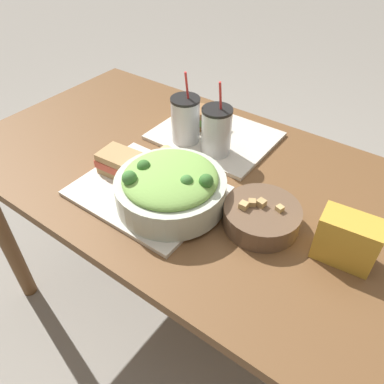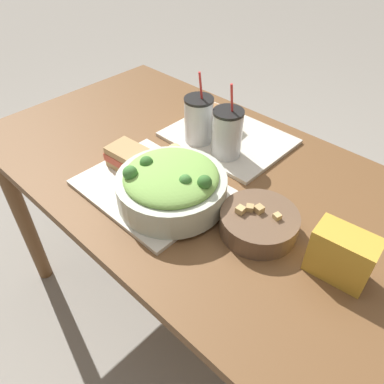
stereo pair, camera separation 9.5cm
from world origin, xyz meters
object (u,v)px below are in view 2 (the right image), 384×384
(soup_bowl, at_px, (259,222))
(sandwich_far, at_px, (215,118))
(baguette_near, at_px, (188,164))
(chip_bag, at_px, (342,255))
(napkin_folded, at_px, (199,165))
(salad_bowl, at_px, (171,185))
(sandwich_near, at_px, (133,160))
(drink_cup_dark, at_px, (199,121))
(drink_cup_red, at_px, (227,134))

(soup_bowl, relative_size, sandwich_far, 1.23)
(baguette_near, distance_m, chip_bag, 0.48)
(soup_bowl, relative_size, napkin_folded, 1.04)
(baguette_near, distance_m, sandwich_far, 0.27)
(chip_bag, bearing_deg, baguette_near, 171.20)
(salad_bowl, distance_m, baguette_near, 0.13)
(sandwich_near, relative_size, baguette_near, 1.07)
(chip_bag, distance_m, napkin_folded, 0.49)
(soup_bowl, distance_m, sandwich_near, 0.41)
(soup_bowl, bearing_deg, napkin_folded, 161.33)
(salad_bowl, relative_size, drink_cup_dark, 1.23)
(sandwich_near, xyz_separation_m, sandwich_far, (0.01, 0.34, 0.00))
(soup_bowl, relative_size, drink_cup_red, 0.82)
(sandwich_far, xyz_separation_m, napkin_folded, (0.11, -0.19, -0.04))
(napkin_folded, bearing_deg, salad_bowl, -70.51)
(drink_cup_red, height_order, chip_bag, drink_cup_red)
(drink_cup_red, relative_size, napkin_folded, 1.27)
(drink_cup_dark, height_order, napkin_folded, drink_cup_dark)
(sandwich_far, bearing_deg, soup_bowl, -44.15)
(chip_bag, bearing_deg, napkin_folded, 164.66)
(chip_bag, bearing_deg, salad_bowl, -173.68)
(drink_cup_red, relative_size, chip_bag, 1.71)
(salad_bowl, distance_m, napkin_folded, 0.19)
(drink_cup_dark, xyz_separation_m, napkin_folded, (0.09, -0.09, -0.08))
(sandwich_near, bearing_deg, baguette_near, 34.22)
(drink_cup_dark, height_order, drink_cup_red, drink_cup_red)
(napkin_folded, bearing_deg, drink_cup_red, 72.93)
(baguette_near, xyz_separation_m, drink_cup_red, (0.02, 0.15, 0.04))
(sandwich_near, distance_m, drink_cup_dark, 0.25)
(salad_bowl, distance_m, drink_cup_dark, 0.30)
(baguette_near, bearing_deg, chip_bag, -85.39)
(soup_bowl, height_order, chip_bag, chip_bag)
(sandwich_near, height_order, chip_bag, chip_bag)
(sandwich_far, bearing_deg, chip_bag, -32.63)
(baguette_near, bearing_deg, drink_cup_dark, 40.15)
(salad_bowl, distance_m, sandwich_near, 0.18)
(sandwich_near, relative_size, chip_bag, 1.17)
(sandwich_near, xyz_separation_m, baguette_near, (0.12, 0.10, -0.00))
(sandwich_far, height_order, drink_cup_red, drink_cup_red)
(drink_cup_red, bearing_deg, drink_cup_dark, 180.00)
(salad_bowl, height_order, sandwich_far, salad_bowl)
(baguette_near, relative_size, chip_bag, 1.09)
(salad_bowl, relative_size, sandwich_far, 1.85)
(salad_bowl, distance_m, chip_bag, 0.43)
(drink_cup_dark, relative_size, drink_cup_red, 0.99)
(salad_bowl, height_order, drink_cup_red, drink_cup_red)
(drink_cup_dark, height_order, chip_bag, drink_cup_dark)
(sandwich_far, distance_m, chip_bag, 0.65)
(salad_bowl, bearing_deg, baguette_near, 115.45)
(soup_bowl, relative_size, sandwich_near, 1.20)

